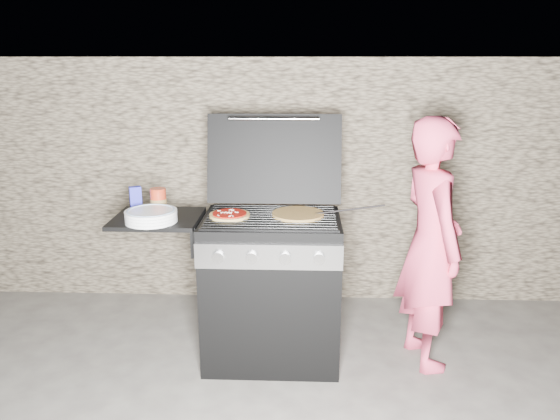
{
  "coord_description": "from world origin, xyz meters",
  "views": [
    {
      "loc": [
        0.17,
        -3.03,
        1.81
      ],
      "look_at": [
        0.05,
        0.0,
        0.95
      ],
      "focal_mm": 35.0,
      "sensor_mm": 36.0,
      "label": 1
    }
  ],
  "objects_px": {
    "sauce_jar": "(158,200)",
    "person": "(430,244)",
    "gas_grill": "(231,288)",
    "pizza_topped": "(230,214)"
  },
  "relations": [
    {
      "from": "gas_grill",
      "to": "person",
      "type": "height_order",
      "value": "person"
    },
    {
      "from": "sauce_jar",
      "to": "person",
      "type": "height_order",
      "value": "person"
    },
    {
      "from": "pizza_topped",
      "to": "person",
      "type": "distance_m",
      "value": 1.19
    },
    {
      "from": "gas_grill",
      "to": "person",
      "type": "bearing_deg",
      "value": 0.81
    },
    {
      "from": "sauce_jar",
      "to": "person",
      "type": "bearing_deg",
      "value": -2.78
    },
    {
      "from": "gas_grill",
      "to": "person",
      "type": "distance_m",
      "value": 1.22
    },
    {
      "from": "sauce_jar",
      "to": "gas_grill",
      "type": "bearing_deg",
      "value": -12.38
    },
    {
      "from": "gas_grill",
      "to": "sauce_jar",
      "type": "xyz_separation_m",
      "value": [
        -0.43,
        0.1,
        0.52
      ]
    },
    {
      "from": "gas_grill",
      "to": "pizza_topped",
      "type": "bearing_deg",
      "value": -62.33
    },
    {
      "from": "gas_grill",
      "to": "pizza_topped",
      "type": "distance_m",
      "value": 0.47
    }
  ]
}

